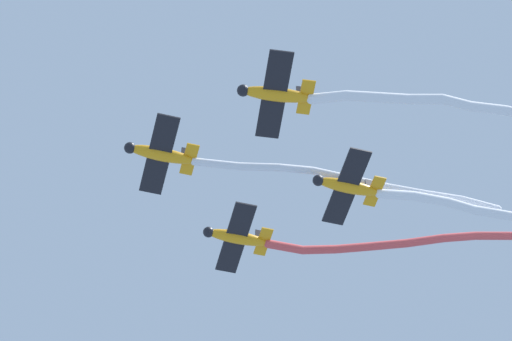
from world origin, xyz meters
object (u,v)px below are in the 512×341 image
Objects in this scene: airplane_slot at (347,186)px; airplane_right_wing at (236,237)px; airplane_left_wing at (275,94)px; airplane_lead at (160,154)px.

airplane_right_wing is at bearing -47.85° from airplane_slot.
airplane_lead is at bearing -41.19° from airplane_left_wing.
airplane_right_wing is (-11.98, 8.68, 0.70)m from airplane_left_wing.
airplane_right_wing is at bearing -86.25° from airplane_left_wing.
airplane_lead is 14.81m from airplane_slot.
airplane_slot is (-1.64, 10.33, 0.20)m from airplane_left_wing.
airplane_right_wing reaches higher than airplane_left_wing.
airplane_slot reaches higher than airplane_left_wing.
airplane_lead is 1.05× the size of airplane_left_wing.
airplane_left_wing is 0.95× the size of airplane_right_wing.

